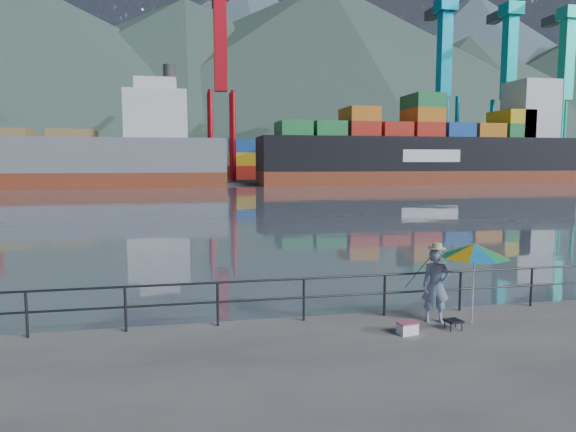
{
  "coord_description": "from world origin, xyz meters",
  "views": [
    {
      "loc": [
        -1.67,
        -9.69,
        3.73
      ],
      "look_at": [
        1.49,
        6.0,
        2.0
      ],
      "focal_mm": 32.0,
      "sensor_mm": 36.0,
      "label": 1
    }
  ],
  "objects_px": {
    "beach_umbrella": "(474,250)",
    "container_ship": "(428,148)",
    "fisherman": "(436,286)",
    "cooler_bag": "(407,329)",
    "bulk_carrier": "(45,158)"
  },
  "relations": [
    {
      "from": "fisherman",
      "to": "cooler_bag",
      "type": "bearing_deg",
      "value": -128.31
    },
    {
      "from": "beach_umbrella",
      "to": "cooler_bag",
      "type": "bearing_deg",
      "value": -169.55
    },
    {
      "from": "bulk_carrier",
      "to": "container_ship",
      "type": "xyz_separation_m",
      "value": [
        60.88,
        1.38,
        1.81
      ]
    },
    {
      "from": "container_ship",
      "to": "bulk_carrier",
      "type": "bearing_deg",
      "value": -178.7
    },
    {
      "from": "fisherman",
      "to": "container_ship",
      "type": "bearing_deg",
      "value": 80.78
    },
    {
      "from": "cooler_bag",
      "to": "container_ship",
      "type": "bearing_deg",
      "value": 52.1
    },
    {
      "from": "fisherman",
      "to": "container_ship",
      "type": "height_order",
      "value": "container_ship"
    },
    {
      "from": "beach_umbrella",
      "to": "bulk_carrier",
      "type": "height_order",
      "value": "bulk_carrier"
    },
    {
      "from": "beach_umbrella",
      "to": "container_ship",
      "type": "xyz_separation_m",
      "value": [
        34.67,
        71.7,
        4.16
      ]
    },
    {
      "from": "beach_umbrella",
      "to": "cooler_bag",
      "type": "height_order",
      "value": "beach_umbrella"
    },
    {
      "from": "beach_umbrella",
      "to": "bulk_carrier",
      "type": "distance_m",
      "value": 75.09
    },
    {
      "from": "cooler_bag",
      "to": "fisherman",
      "type": "bearing_deg",
      "value": 23.42
    },
    {
      "from": "beach_umbrella",
      "to": "bulk_carrier",
      "type": "relative_size",
      "value": 0.03
    },
    {
      "from": "fisherman",
      "to": "cooler_bag",
      "type": "relative_size",
      "value": 4.24
    },
    {
      "from": "beach_umbrella",
      "to": "cooler_bag",
      "type": "xyz_separation_m",
      "value": [
        -1.72,
        -0.32,
        -1.6
      ]
    }
  ]
}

